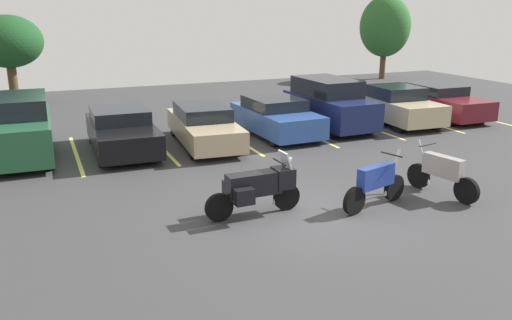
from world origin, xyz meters
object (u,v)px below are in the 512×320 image
car_champagne (397,106)px  car_maroon (440,101)px  car_green (21,128)px  motorcycle_third (442,173)px  car_navy (329,104)px  car_blue (276,117)px  motorcycle_touring (258,187)px  car_black (122,131)px  car_tan (204,125)px  motorcycle_second (376,183)px

car_champagne → car_maroon: (2.55, 0.33, -0.05)m
car_green → motorcycle_third: bearing=-38.8°
car_navy → motorcycle_third: bearing=-99.6°
car_blue → motorcycle_touring: bearing=-117.7°
car_navy → car_champagne: size_ratio=1.03×
car_black → car_tan: bearing=-3.7°
motorcycle_touring → motorcycle_second: motorcycle_touring is taller
motorcycle_third → car_black: car_black is taller
car_maroon → car_tan: bearing=-176.9°
motorcycle_third → car_champagne: car_champagne is taller
motorcycle_second → motorcycle_third: motorcycle_third is taller
motorcycle_touring → car_tan: bearing=83.2°
car_navy → car_maroon: car_navy is taller
car_champagne → car_black: bearing=-179.6°
motorcycle_second → car_tan: car_tan is taller
motorcycle_touring → motorcycle_second: (2.79, -0.63, -0.09)m
motorcycle_touring → car_black: motorcycle_touring is taller
motorcycle_second → car_black: bearing=122.2°
motorcycle_third → car_black: bearing=132.1°
car_blue → motorcycle_second: bearing=-96.8°
car_black → car_champagne: size_ratio=1.05×
car_green → car_blue: size_ratio=1.05×
motorcycle_second → car_tan: (-1.98, 7.38, 0.08)m
car_champagne → car_green: bearing=178.8°
car_green → car_champagne: 14.17m
car_green → car_black: bearing=-7.1°
motorcycle_touring → car_navy: size_ratio=0.52×
motorcycle_second → car_black: 8.93m
car_black → motorcycle_third: bearing=-47.9°
motorcycle_touring → car_tan: motorcycle_touring is taller
car_blue → car_navy: 2.50m
motorcycle_second → car_blue: size_ratio=0.48×
motorcycle_touring → car_navy: bearing=50.2°
car_tan → car_blue: car_blue is taller
car_navy → car_maroon: (5.54, -0.04, -0.27)m
car_green → car_tan: size_ratio=0.94×
car_tan → car_champagne: size_ratio=1.13×
car_blue → car_maroon: 8.01m
motorcycle_third → car_green: (-9.83, 7.89, 0.36)m
car_blue → car_champagne: car_champagne is taller
motorcycle_second → car_maroon: bearing=41.8°
motorcycle_third → car_green: 12.61m
car_green → car_maroon: 16.72m
motorcycle_second → car_black: size_ratio=0.45×
car_navy → car_champagne: car_navy is taller
motorcycle_touring → motorcycle_second: 2.86m
motorcycle_touring → car_black: (-1.97, 6.93, 0.00)m
car_blue → car_champagne: size_ratio=1.00×
motorcycle_touring → car_blue: bearing=62.3°
motorcycle_third → car_blue: 7.72m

